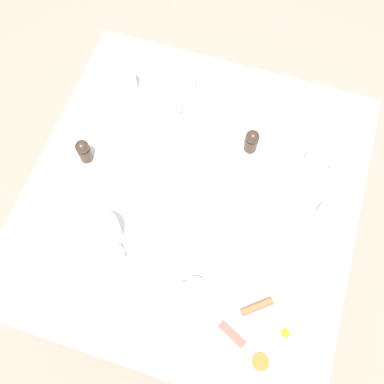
# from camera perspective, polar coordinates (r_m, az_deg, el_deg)

# --- Properties ---
(ground_plane) EXTENTS (8.00, 8.00, 0.00)m
(ground_plane) POSITION_cam_1_polar(r_m,az_deg,el_deg) (2.18, -0.00, -7.93)
(ground_plane) COLOR gray
(table) EXTENTS (1.08, 1.13, 0.74)m
(table) POSITION_cam_1_polar(r_m,az_deg,el_deg) (1.54, -0.00, -1.23)
(table) COLOR silver
(table) RESTS_ON ground_plane
(breakfast_plate) EXTENTS (0.29, 0.29, 0.04)m
(breakfast_plate) POSITION_cam_1_polar(r_m,az_deg,el_deg) (1.38, 8.46, -17.33)
(breakfast_plate) COLOR white
(breakfast_plate) RESTS_ON table
(teapot_near) EXTENTS (0.12, 0.20, 0.13)m
(teapot_near) POSITION_cam_1_polar(r_m,az_deg,el_deg) (1.64, -1.65, 13.53)
(teapot_near) COLOR white
(teapot_near) RESTS_ON table
(teapot_far) EXTENTS (0.19, 0.12, 0.13)m
(teapot_far) POSITION_cam_1_polar(r_m,az_deg,el_deg) (1.40, -11.40, -5.02)
(teapot_far) COLOR white
(teapot_far) RESTS_ON table
(teacup_with_saucer_left) EXTENTS (0.14, 0.14, 0.07)m
(teacup_with_saucer_left) POSITION_cam_1_polar(r_m,az_deg,el_deg) (1.49, 17.02, -2.78)
(teacup_with_saucer_left) COLOR white
(teacup_with_saucer_left) RESTS_ON table
(teacup_with_saucer_right) EXTENTS (0.14, 0.14, 0.07)m
(teacup_with_saucer_right) POSITION_cam_1_polar(r_m,az_deg,el_deg) (1.56, 15.58, 3.79)
(teacup_with_saucer_right) COLOR white
(teacup_with_saucer_right) RESTS_ON table
(water_glass_tall) EXTENTS (0.08, 0.08, 0.13)m
(water_glass_tall) POSITION_cam_1_polar(r_m,az_deg,el_deg) (1.65, -8.55, 13.85)
(water_glass_tall) COLOR white
(water_glass_tall) RESTS_ON table
(creamer_jug) EXTENTS (0.08, 0.05, 0.06)m
(creamer_jug) POSITION_cam_1_polar(r_m,az_deg,el_deg) (1.36, 0.41, -12.05)
(creamer_jug) COLOR white
(creamer_jug) RESTS_ON table
(pepper_grinder) EXTENTS (0.05, 0.05, 0.10)m
(pepper_grinder) POSITION_cam_1_polar(r_m,az_deg,el_deg) (1.54, -13.58, 5.13)
(pepper_grinder) COLOR #38281E
(pepper_grinder) RESTS_ON table
(salt_grinder) EXTENTS (0.05, 0.05, 0.10)m
(salt_grinder) POSITION_cam_1_polar(r_m,az_deg,el_deg) (1.53, 7.59, 6.47)
(salt_grinder) COLOR #38281E
(salt_grinder) RESTS_ON table
(napkin_folded) EXTENTS (0.16, 0.12, 0.01)m
(napkin_folded) POSITION_cam_1_polar(r_m,az_deg,el_deg) (1.60, -7.83, 7.61)
(napkin_folded) COLOR white
(napkin_folded) RESTS_ON table
(fork_by_plate) EXTENTS (0.16, 0.07, 0.00)m
(fork_by_plate) POSITION_cam_1_polar(r_m,az_deg,el_deg) (1.56, 2.50, 5.83)
(fork_by_plate) COLOR silver
(fork_by_plate) RESTS_ON table
(knife_by_plate) EXTENTS (0.06, 0.22, 0.00)m
(knife_by_plate) POSITION_cam_1_polar(r_m,az_deg,el_deg) (1.46, -1.86, -2.58)
(knife_by_plate) COLOR silver
(knife_by_plate) RESTS_ON table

